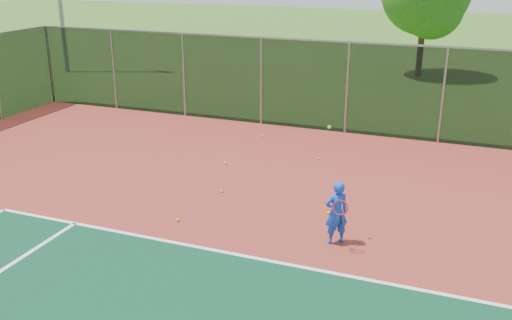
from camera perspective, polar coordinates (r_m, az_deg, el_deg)
The scene contains 9 objects.
court_apron at distance 9.90m, azimuth 13.14°, elevation -15.10°, with size 30.00×20.00×0.02m, color maroon.
fence_back at distance 18.61m, azimuth 18.20°, elevation 6.23°, with size 30.00×0.06×3.03m.
tennis_player at distance 11.66m, azimuth 8.05°, elevation -5.21°, with size 0.60×0.69×2.46m.
practice_ball_0 at distance 18.60m, azimuth 0.64°, elevation 2.40°, with size 0.07×0.07×0.07m, color #BBDD19.
practice_ball_1 at distance 13.17m, azimuth 7.26°, elevation -5.26°, with size 0.07×0.07×0.07m, color #BBDD19.
practice_ball_3 at distance 12.85m, azimuth -7.81°, elevation -5.95°, with size 0.07×0.07×0.07m, color #BBDD19.
practice_ball_5 at distance 14.27m, azimuth -3.46°, elevation -3.12°, with size 0.07×0.07×0.07m, color #BBDD19.
practice_ball_6 at distance 16.17m, azimuth -3.08°, elevation -0.32°, with size 0.07×0.07×0.07m, color #BBDD19.
practice_ball_8 at distance 16.63m, azimuth 6.25°, elevation 0.17°, with size 0.07×0.07×0.07m, color #BBDD19.
Camera 1 is at (0.82, -6.15, 5.57)m, focal length 40.00 mm.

